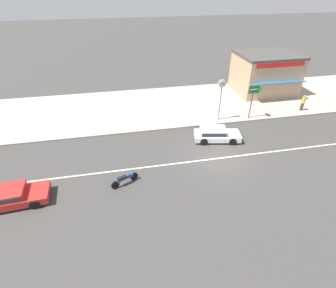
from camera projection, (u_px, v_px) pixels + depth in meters
ground_plane at (220, 158)px, 19.82m from camera, size 160.00×160.00×0.00m
lane_centre_stripe at (220, 158)px, 19.82m from camera, size 50.40×0.14×0.01m
kerb_strip at (186, 104)px, 28.02m from camera, size 68.00×10.00×0.15m
hatchback_white_0 at (216, 134)px, 21.70m from camera, size 4.10×2.30×1.10m
sedan_red_3 at (13, 196)px, 15.66m from camera, size 4.24×2.11×1.06m
motorcycle_0 at (125, 179)px, 17.17m from camera, size 1.81×1.02×0.80m
street_clock at (221, 90)px, 23.24m from camera, size 0.68×0.22×3.88m
arrow_signboard at (259, 91)px, 23.70m from camera, size 1.32×0.78×3.25m
pedestrian_mid_kerb at (303, 102)px, 26.00m from camera, size 0.34×0.34×1.61m
shopfront_corner_warung at (265, 73)px, 29.72m from camera, size 6.49×6.01×4.33m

